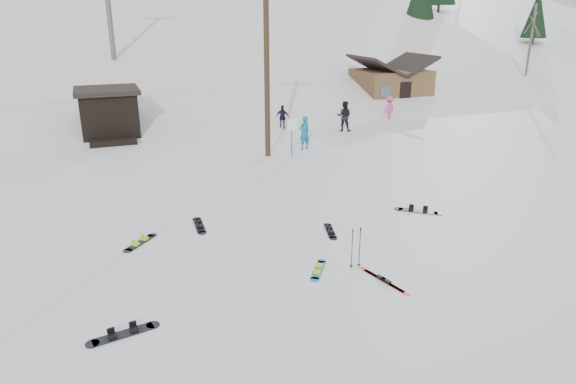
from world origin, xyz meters
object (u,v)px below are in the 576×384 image
object	(u,v)px
cabin	(390,87)
hero_snowboard	(318,270)
utility_pole	(267,58)
hero_skis	(384,280)

from	to	relation	value
cabin	hero_snowboard	size ratio (longest dim) A/B	4.73
cabin	hero_snowboard	distance (m)	26.78
utility_pole	cabin	bearing A→B (deg)	37.56
utility_pole	hero_snowboard	size ratio (longest dim) A/B	7.90
utility_pole	cabin	size ratio (longest dim) A/B	1.67
utility_pole	hero_skis	xyz separation A→B (m)	(-1.17, -12.94, -4.65)
cabin	hero_skis	world-z (taller)	cabin
hero_skis	hero_snowboard	bearing A→B (deg)	126.02
cabin	hero_skis	xyz separation A→B (m)	(-14.17, -22.94, -1.46)
cabin	hero_snowboard	xyz separation A→B (m)	(-15.54, -21.77, -1.46)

